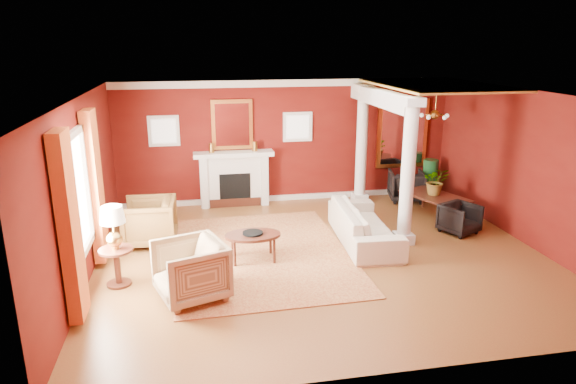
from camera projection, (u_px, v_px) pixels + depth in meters
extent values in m
plane|color=brown|center=(322.00, 255.00, 9.37)|extent=(8.00, 8.00, 0.00)
cube|color=#5D130C|center=(287.00, 141.00, 12.26)|extent=(8.00, 0.04, 2.90)
cube|color=#5D130C|center=(403.00, 260.00, 5.66)|extent=(8.00, 0.04, 2.90)
cube|color=#5D130C|center=(83.00, 191.00, 8.25)|extent=(0.04, 7.00, 2.90)
cube|color=#5D130C|center=(529.00, 169.00, 9.67)|extent=(0.04, 7.00, 2.90)
cube|color=white|center=(325.00, 95.00, 8.54)|extent=(8.00, 7.00, 0.04)
cube|color=silver|center=(234.00, 180.00, 12.11)|extent=(1.60, 0.34, 1.20)
cube|color=black|center=(235.00, 188.00, 11.99)|extent=(0.72, 0.03, 0.70)
cube|color=black|center=(236.00, 203.00, 12.09)|extent=(1.20, 0.05, 0.20)
cube|color=silver|center=(234.00, 154.00, 11.89)|extent=(1.85, 0.42, 0.10)
cube|color=silver|center=(204.00, 182.00, 11.96)|extent=(0.16, 0.40, 1.20)
cube|color=silver|center=(264.00, 179.00, 12.20)|extent=(0.16, 0.40, 1.20)
cube|color=gold|center=(232.00, 125.00, 11.86)|extent=(0.95, 0.06, 1.15)
cube|color=white|center=(232.00, 125.00, 11.83)|extent=(0.78, 0.02, 0.98)
cube|color=silver|center=(164.00, 131.00, 11.62)|extent=(0.70, 0.06, 0.70)
cube|color=white|center=(164.00, 131.00, 11.59)|extent=(0.54, 0.02, 0.54)
cube|color=silver|center=(298.00, 127.00, 12.17)|extent=(0.70, 0.06, 0.70)
cube|color=white|center=(298.00, 127.00, 12.14)|extent=(0.54, 0.02, 0.54)
cube|color=white|center=(75.00, 196.00, 7.66)|extent=(0.03, 1.30, 1.70)
cube|color=silver|center=(67.00, 210.00, 7.01)|extent=(0.08, 0.10, 1.90)
cube|color=silver|center=(86.00, 183.00, 8.33)|extent=(0.08, 0.10, 1.90)
cube|color=#BC5520|center=(69.00, 228.00, 6.78)|extent=(0.18, 0.55, 2.60)
cube|color=#BC5520|center=(95.00, 187.00, 8.66)|extent=(0.18, 0.55, 2.60)
cube|color=silver|center=(403.00, 238.00, 9.93)|extent=(0.34, 0.34, 0.20)
cylinder|color=silver|center=(408.00, 170.00, 9.54)|extent=(0.26, 0.26, 2.50)
cube|color=silver|center=(413.00, 102.00, 9.18)|extent=(0.36, 0.36, 0.16)
cube|color=silver|center=(359.00, 197.00, 12.47)|extent=(0.34, 0.34, 0.20)
cylinder|color=silver|center=(362.00, 143.00, 12.09)|extent=(0.26, 0.26, 2.50)
cube|color=silver|center=(364.00, 88.00, 11.72)|extent=(0.36, 0.36, 0.16)
cube|color=silver|center=(381.00, 98.00, 10.72)|extent=(0.30, 3.20, 0.32)
cube|color=gold|center=(436.00, 85.00, 10.71)|extent=(2.30, 3.40, 0.04)
cube|color=gold|center=(402.00, 134.00, 12.70)|extent=(1.30, 0.06, 1.70)
cube|color=white|center=(403.00, 134.00, 12.67)|extent=(1.10, 0.02, 1.50)
cylinder|color=#AF8137|center=(436.00, 99.00, 10.85)|extent=(0.02, 0.02, 0.65)
sphere|color=#AF8137|center=(435.00, 115.00, 10.94)|extent=(0.20, 0.20, 0.20)
sphere|color=beige|center=(447.00, 116.00, 11.00)|extent=(0.09, 0.09, 0.09)
sphere|color=beige|center=(433.00, 114.00, 11.21)|extent=(0.09, 0.09, 0.09)
sphere|color=beige|center=(422.00, 115.00, 11.06)|extent=(0.09, 0.09, 0.09)
sphere|color=beige|center=(428.00, 117.00, 10.75)|extent=(0.09, 0.09, 0.09)
sphere|color=beige|center=(445.00, 118.00, 10.71)|extent=(0.09, 0.09, 0.09)
cube|color=silver|center=(287.00, 83.00, 11.83)|extent=(8.00, 0.08, 0.16)
cube|color=silver|center=(287.00, 197.00, 12.61)|extent=(8.00, 0.08, 0.12)
cube|color=maroon|center=(261.00, 253.00, 9.44)|extent=(3.27, 4.30, 0.02)
imported|color=beige|center=(365.00, 219.00, 9.89)|extent=(0.85, 2.44, 0.94)
imported|color=black|center=(149.00, 220.00, 9.77)|extent=(0.94, 1.00, 0.98)
imported|color=tan|center=(190.00, 268.00, 7.70)|extent=(1.16, 1.20, 0.99)
cylinder|color=black|center=(253.00, 235.00, 9.04)|extent=(0.99, 0.99, 0.05)
cylinder|color=black|center=(235.00, 255.00, 8.84)|extent=(0.05, 0.05, 0.44)
cylinder|color=black|center=(274.00, 252.00, 8.97)|extent=(0.05, 0.05, 0.44)
cylinder|color=black|center=(233.00, 245.00, 9.25)|extent=(0.05, 0.05, 0.44)
cylinder|color=black|center=(271.00, 243.00, 9.38)|extent=(0.05, 0.05, 0.44)
imported|color=black|center=(251.00, 228.00, 8.99)|extent=(0.16, 0.09, 0.23)
cylinder|color=black|center=(119.00, 284.00, 8.25)|extent=(0.39, 0.39, 0.04)
cylinder|color=black|center=(118.00, 268.00, 8.17)|extent=(0.10, 0.10, 0.60)
cylinder|color=black|center=(116.00, 250.00, 8.08)|extent=(0.53, 0.53, 0.04)
sphere|color=#AF8137|center=(115.00, 240.00, 8.03)|extent=(0.25, 0.25, 0.25)
cylinder|color=#AF8137|center=(114.00, 229.00, 7.98)|extent=(0.03, 0.03, 0.27)
cone|color=beige|center=(112.00, 215.00, 7.91)|extent=(0.39, 0.39, 0.27)
imported|color=black|center=(436.00, 200.00, 11.25)|extent=(1.01, 1.56, 0.82)
imported|color=black|center=(460.00, 217.00, 10.37)|extent=(0.85, 0.83, 0.67)
imported|color=black|center=(406.00, 184.00, 12.47)|extent=(0.94, 0.90, 0.82)
sphere|color=#15431E|center=(429.00, 190.00, 12.76)|extent=(0.41, 0.41, 0.41)
cylinder|color=#15431E|center=(430.00, 179.00, 12.68)|extent=(0.37, 0.37, 0.97)
imported|color=#26591E|center=(437.00, 171.00, 11.11)|extent=(0.72, 0.76, 0.48)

